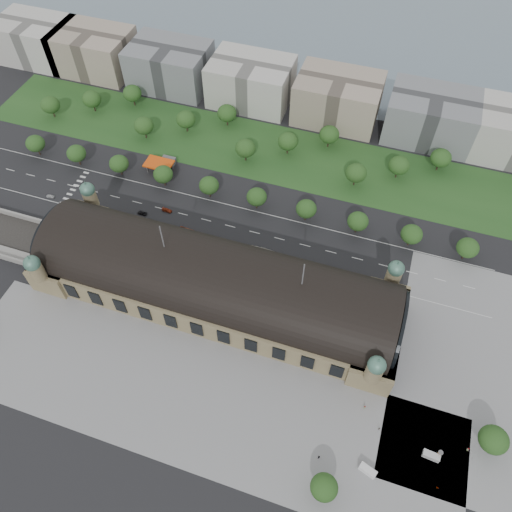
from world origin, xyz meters
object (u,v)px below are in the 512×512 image
(traffic_car_2, at_px, (142,213))
(parked_car_6, at_px, (144,226))
(parked_car_5, at_px, (169,240))
(van_east, at_px, (430,455))
(traffic_car_1, at_px, (83,188))
(parked_car_2, at_px, (96,213))
(pedestrian_4, at_px, (319,457))
(pedestrian_2, at_px, (379,429))
(traffic_car_3, at_px, (167,210))
(traffic_car_6, at_px, (392,285))
(parked_car_1, at_px, (132,226))
(petrol_station, at_px, (164,162))
(bus_east, at_px, (271,255))
(parked_car_0, at_px, (98,214))
(parked_car_4, at_px, (163,231))
(van_south, at_px, (367,470))
(pedestrian_1, at_px, (362,462))
(pedestrian_5, at_px, (468,449))
(bus_mid, at_px, (263,252))
(traffic_car_0, at_px, (50,196))
(pedestrian_3, at_px, (437,488))
(parked_car_3, at_px, (165,239))
(advertising_column, at_px, (440,454))
(pedestrian_0, at_px, (365,407))

(traffic_car_2, bearing_deg, parked_car_6, 35.55)
(parked_car_5, xyz_separation_m, van_east, (123.45, -58.47, 0.53))
(traffic_car_1, xyz_separation_m, traffic_car_2, (34.98, -5.59, -0.00))
(parked_car_2, height_order, van_east, van_east)
(parked_car_2, distance_m, pedestrian_4, 147.53)
(parked_car_2, xyz_separation_m, pedestrian_2, (144.80, -58.77, 0.07))
(traffic_car_1, distance_m, parked_car_6, 41.40)
(traffic_car_3, bearing_deg, traffic_car_6, -91.07)
(parked_car_6, bearing_deg, parked_car_1, -111.41)
(petrol_station, distance_m, parked_car_5, 49.70)
(parked_car_1, height_order, bus_east, bus_east)
(parked_car_2, bearing_deg, bus_east, 71.19)
(parked_car_0, bearing_deg, parked_car_1, 60.27)
(parked_car_4, bearing_deg, parked_car_2, -123.09)
(traffic_car_6, height_order, van_south, van_south)
(bus_east, xyz_separation_m, pedestrian_1, (55.15, -73.76, -0.62))
(traffic_car_6, height_order, pedestrian_5, pedestrian_5)
(parked_car_0, distance_m, bus_mid, 81.40)
(parked_car_2, height_order, parked_car_4, parked_car_4)
(traffic_car_0, height_order, pedestrian_3, pedestrian_3)
(parked_car_2, height_order, parked_car_3, parked_car_3)
(parked_car_1, relative_size, pedestrian_2, 3.46)
(pedestrian_3, bearing_deg, parked_car_1, -9.53)
(traffic_car_0, relative_size, parked_car_2, 0.85)
(traffic_car_1, bearing_deg, van_east, -113.82)
(parked_car_3, relative_size, van_east, 0.78)
(traffic_car_2, distance_m, traffic_car_3, 11.74)
(pedestrian_3, bearing_deg, traffic_car_1, -8.99)
(traffic_car_1, relative_size, parked_car_1, 0.74)
(traffic_car_2, bearing_deg, traffic_car_0, -81.66)
(petrol_station, relative_size, parked_car_4, 3.00)
(van_east, height_order, advertising_column, advertising_column)
(petrol_station, bearing_deg, pedestrian_4, -46.25)
(pedestrian_0, distance_m, pedestrian_3, 33.62)
(petrol_station, xyz_separation_m, parked_car_2, (-16.81, -40.28, -2.25))
(parked_car_0, distance_m, pedestrian_2, 155.49)
(traffic_car_1, bearing_deg, pedestrian_3, -115.95)
(van_south, distance_m, advertising_column, 25.76)
(traffic_car_1, height_order, bus_east, bus_east)
(traffic_car_1, relative_size, pedestrian_5, 2.05)
(traffic_car_0, xyz_separation_m, van_east, (189.68, -65.26, 0.49))
(parked_car_2, bearing_deg, traffic_car_0, -116.03)
(parked_car_3, xyz_separation_m, van_east, (125.30, -58.47, 0.40))
(parked_car_5, distance_m, pedestrian_2, 118.91)
(parked_car_3, distance_m, van_south, 126.79)
(van_south, bearing_deg, petrol_station, 156.18)
(traffic_car_3, height_order, pedestrian_0, pedestrian_0)
(pedestrian_3, bearing_deg, parked_car_2, -7.32)
(pedestrian_0, relative_size, pedestrian_4, 1.06)
(traffic_car_6, height_order, advertising_column, advertising_column)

